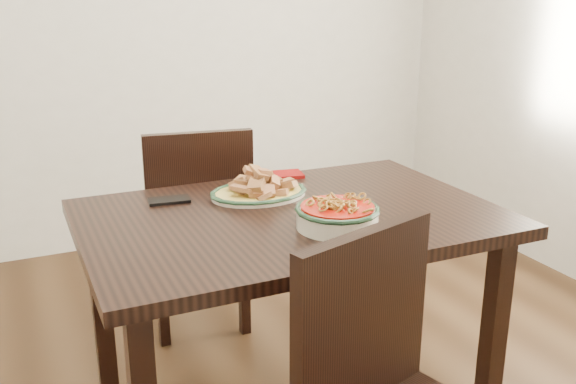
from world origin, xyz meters
name	(u,v)px	position (x,y,z in m)	size (l,w,h in m)	color
wall_back	(152,10)	(0.00, 1.75, 1.30)	(3.50, 0.10, 2.60)	silver
dining_table	(291,240)	(-0.03, -0.09, 0.66)	(1.26, 0.84, 0.75)	black
chair_far	(198,220)	(-0.12, 0.63, 0.50)	(0.47, 0.47, 0.89)	black
fish_plate	(259,183)	(-0.06, 0.10, 0.79)	(0.32, 0.25, 0.11)	beige
noodle_bowl	(337,213)	(0.04, -0.27, 0.79)	(0.25, 0.25, 0.08)	beige
smartphone	(169,200)	(-0.34, 0.16, 0.76)	(0.13, 0.07, 0.01)	black
napkin	(286,175)	(0.13, 0.28, 0.76)	(0.12, 0.10, 0.01)	maroon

